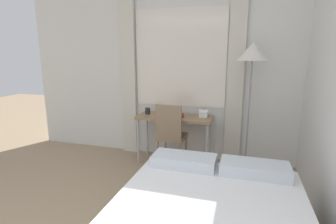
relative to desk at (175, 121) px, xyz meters
The scene contains 7 objects.
wall_back_with_window 0.76m from the desk, 115.15° to the left, with size 4.95×0.13×2.70m.
desk is the anchor object (origin of this frame).
desk_chair 0.25m from the desk, 90.51° to the right, with size 0.42×0.42×0.97m.
standing_lamp 1.42m from the desk, ahead, with size 0.41×0.41×1.83m.
telephone 0.45m from the desk, 10.10° to the left, with size 0.14×0.15×0.11m.
book 0.09m from the desk, 136.46° to the left, with size 0.31×0.26×0.02m.
mug 0.46m from the desk, behind, with size 0.08×0.08×0.10m.
Camera 1 is at (1.17, -0.79, 1.68)m, focal length 28.00 mm.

